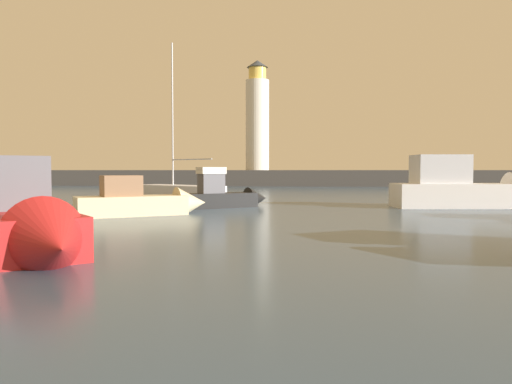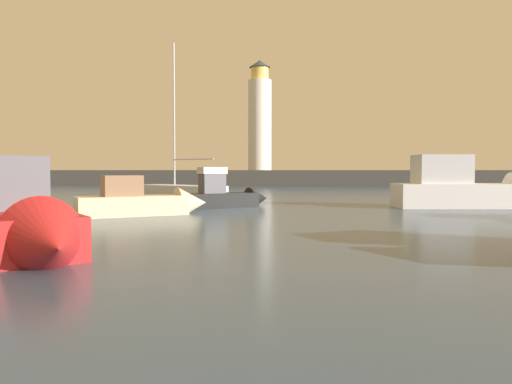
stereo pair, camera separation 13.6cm
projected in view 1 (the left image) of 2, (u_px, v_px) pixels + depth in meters
name	position (u px, v px, depth m)	size (l,w,h in m)	color
ground_plane	(298.00, 201.00, 34.93)	(220.00, 220.00, 0.00)	#384C60
breakwater	(301.00, 178.00, 69.03)	(87.75, 6.90, 2.16)	#423F3D
lighthouse	(257.00, 118.00, 69.25)	(3.23, 3.23, 15.16)	silver
motorboat_0	(147.00, 202.00, 24.02)	(6.18, 4.77, 2.21)	beige
motorboat_4	(226.00, 196.00, 28.88)	(5.27, 4.40, 2.54)	black
motorboat_5	(31.00, 226.00, 12.58)	(6.05, 6.76, 2.94)	#B21E1E
motorboat_6	(476.00, 190.00, 28.96)	(9.29, 3.56, 3.56)	white
sailboat_moored	(180.00, 191.00, 37.76)	(7.67, 6.41, 11.79)	silver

